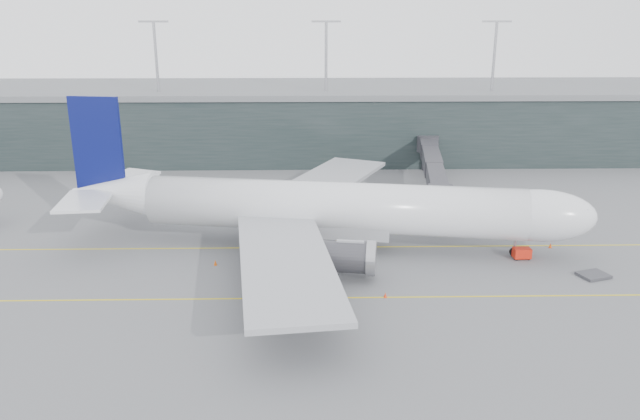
{
  "coord_description": "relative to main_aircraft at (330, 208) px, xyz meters",
  "views": [
    {
      "loc": [
        0.96,
        -84.29,
        30.81
      ],
      "look_at": [
        2.65,
        -4.0,
        5.4
      ],
      "focal_mm": 35.0,
      "sensor_mm": 36.0,
      "label": 1
    }
  ],
  "objects": [
    {
      "name": "taxiline_lead_main",
      "position": [
        1.05,
        23.92,
        -5.63
      ],
      "size": [
        0.25,
        60.0,
        0.02
      ],
      "primitive_type": "cube",
      "color": "gold",
      "rests_on": "ground"
    },
    {
      "name": "cone_wing_stbd",
      "position": [
        5.78,
        -16.09,
        -5.33
      ],
      "size": [
        0.39,
        0.39,
        0.63
      ],
      "primitive_type": "cone",
      "color": "red",
      "rests_on": "ground"
    },
    {
      "name": "ground",
      "position": [
        -3.95,
        3.92,
        -5.64
      ],
      "size": [
        320.0,
        320.0,
        0.0
      ],
      "primitive_type": "plane",
      "color": "#555459",
      "rests_on": "ground"
    },
    {
      "name": "uld_a",
      "position": [
        -9.7,
        13.95,
        -4.61
      ],
      "size": [
        2.44,
        2.1,
        1.96
      ],
      "rotation": [
        0.0,
        0.0,
        0.19
      ],
      "color": "#38373C",
      "rests_on": "ground"
    },
    {
      "name": "cone_nose",
      "position": [
        30.39,
        -0.89,
        -5.3
      ],
      "size": [
        0.44,
        0.44,
        0.69
      ],
      "primitive_type": "cone",
      "color": "#E2420C",
      "rests_on": "ground"
    },
    {
      "name": "baggage_dolly",
      "position": [
        32.0,
        -10.77,
        -5.44
      ],
      "size": [
        4.1,
        3.67,
        0.34
      ],
      "primitive_type": "cube",
      "rotation": [
        0.0,
        0.0,
        0.33
      ],
      "color": "#343439",
      "rests_on": "ground"
    },
    {
      "name": "uld_b",
      "position": [
        -4.93,
        14.41,
        -4.65
      ],
      "size": [
        2.18,
        1.8,
        1.88
      ],
      "rotation": [
        0.0,
        0.0,
        0.07
      ],
      "color": "#38373C",
      "rests_on": "ground"
    },
    {
      "name": "terminal",
      "position": [
        -3.95,
        61.92,
        1.98
      ],
      "size": [
        240.0,
        36.0,
        29.0
      ],
      "color": "#1C2726",
      "rests_on": "ground"
    },
    {
      "name": "taxiline_b",
      "position": [
        -3.95,
        -16.08,
        -5.63
      ],
      "size": [
        160.0,
        0.25,
        0.02
      ],
      "primitive_type": "cube",
      "color": "gold",
      "rests_on": "ground"
    },
    {
      "name": "cone_tail",
      "position": [
        -14.83,
        -6.15,
        -5.29
      ],
      "size": [
        0.45,
        0.45,
        0.71
      ],
      "primitive_type": "cone",
      "color": "#DE550C",
      "rests_on": "ground"
    },
    {
      "name": "taxiline_a",
      "position": [
        -3.95,
        -0.08,
        -5.63
      ],
      "size": [
        160.0,
        0.25,
        0.02
      ],
      "primitive_type": "cube",
      "color": "gold",
      "rests_on": "ground"
    },
    {
      "name": "main_aircraft",
      "position": [
        0.0,
        0.0,
        0.0
      ],
      "size": [
        71.58,
        66.56,
        20.11
      ],
      "rotation": [
        0.0,
        0.0,
        -0.16
      ],
      "color": "silver",
      "rests_on": "ground"
    },
    {
      "name": "gse_cart",
      "position": [
        25.07,
        -4.85,
        -4.8
      ],
      "size": [
        2.26,
        1.49,
        1.51
      ],
      "rotation": [
        0.0,
        0.0,
        0.04
      ],
      "color": "red",
      "rests_on": "ground"
    },
    {
      "name": "uld_c",
      "position": [
        -4.41,
        14.68,
        -4.62
      ],
      "size": [
        2.52,
        2.23,
        1.95
      ],
      "rotation": [
        0.0,
        0.0,
        -0.27
      ],
      "color": "#38373C",
      "rests_on": "ground"
    },
    {
      "name": "cone_wing_port",
      "position": [
        6.39,
        15.09,
        -5.29
      ],
      "size": [
        0.44,
        0.44,
        0.7
      ],
      "primitive_type": "cone",
      "color": "#D4510B",
      "rests_on": "ground"
    },
    {
      "name": "jet_bridge",
      "position": [
        18.75,
        29.89,
        -0.34
      ],
      "size": [
        9.87,
        46.46,
        7.08
      ],
      "rotation": [
        0.0,
        0.0,
        -0.14
      ],
      "color": "#302F35",
      "rests_on": "ground"
    }
  ]
}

